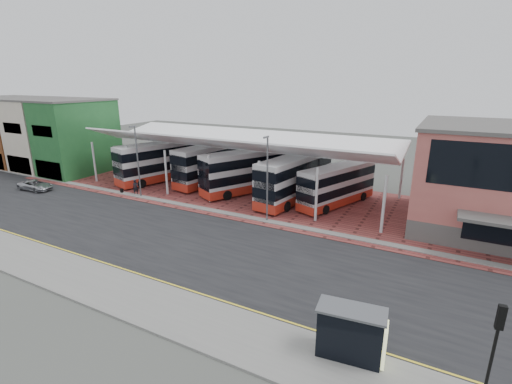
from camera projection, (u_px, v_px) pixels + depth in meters
ground at (211, 242)px, 30.51m from camera, size 140.00×140.00×0.00m
road at (204, 246)px, 29.67m from camera, size 120.00×14.00×0.02m
forecourt at (294, 201)px, 40.57m from camera, size 72.00×16.00×0.06m
sidewalk at (128, 295)px, 22.90m from camera, size 120.00×4.00×0.14m
north_kerb at (248, 217)px, 35.72m from camera, size 120.00×0.80×0.14m
yellow_line_near at (151, 281)px, 24.60m from camera, size 120.00×0.12×0.01m
yellow_line_far at (154, 279)px, 24.85m from camera, size 120.00×0.12×0.01m
canopy at (235, 142)px, 43.28m from camera, size 37.00×11.63×7.07m
shop_green at (78, 137)px, 51.80m from camera, size 6.40×10.20×10.22m
shop_cream at (48, 134)px, 54.73m from camera, size 6.40×10.20×10.22m
shop_brick at (22, 131)px, 57.66m from camera, size 6.40×10.20×10.22m
lamp_west at (137, 160)px, 40.84m from camera, size 0.16×0.90×8.07m
lamp_east at (267, 177)px, 33.63m from camera, size 0.16×0.90×8.07m
bus_0 at (155, 159)px, 51.88m from camera, size 6.60×10.45×4.29m
bus_1 at (162, 162)px, 48.30m from camera, size 6.18×12.37×4.98m
bus_2 at (214, 164)px, 47.23m from camera, size 4.49×12.26×4.94m
bus_3 at (248, 172)px, 43.35m from camera, size 7.77×11.77×4.87m
bus_4 at (295, 178)px, 40.29m from camera, size 4.43×12.21×4.92m
bus_5 at (337, 185)px, 38.91m from camera, size 5.80×10.39×4.21m
silver_car at (36, 185)px, 44.58m from camera, size 4.56×2.36×1.23m
pedestrian at (136, 187)px, 42.63m from camera, size 0.65×0.76×1.75m
suitcase at (122, 191)px, 43.32m from camera, size 0.32×0.23×0.54m
bus_shelter at (356, 332)px, 16.98m from camera, size 3.35×1.82×2.57m
traffic_signal_west at (496, 338)px, 14.63m from camera, size 0.32×0.27×4.38m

